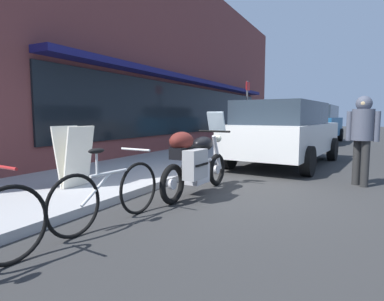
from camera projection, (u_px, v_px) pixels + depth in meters
The scene contains 10 objects.
ground_plane at pixel (231, 191), 5.66m from camera, with size 80.00×80.00×0.00m, color #303030.
storefront_building at pixel (193, 66), 13.34m from camera, with size 21.80×0.90×6.79m.
sidewalk_curb at pixel (245, 143), 14.83m from camera, with size 30.00×2.87×0.12m.
touring_motorcycle at pixel (195, 160), 5.29m from camera, with size 2.12×0.62×1.38m.
parked_bicycle at pixel (109, 194), 3.88m from camera, with size 1.71×0.48×0.94m.
parked_minivan at pixel (285, 131), 8.69m from camera, with size 4.76×2.46×1.66m.
pedestrian_walking at pixel (363, 130), 5.99m from camera, with size 0.43×0.55×1.66m.
sandwich_board_sign at pixel (74, 156), 5.45m from camera, with size 0.55×0.43×1.01m.
parking_sign_pole at pixel (247, 108), 12.76m from camera, with size 0.44×0.07×2.53m.
parked_car_down_block at pixel (317, 123), 15.86m from camera, with size 4.71×2.25×1.79m.
Camera 1 is at (-5.26, -1.92, 1.30)m, focal length 30.54 mm.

